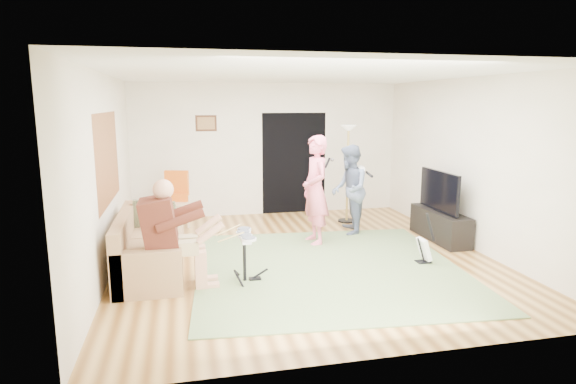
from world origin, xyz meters
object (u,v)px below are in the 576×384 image
(sofa, at_px, (145,253))
(singer, at_px, (315,190))
(tv_cabinet, at_px, (440,225))
(television, at_px, (439,191))
(guitar_spare, at_px, (424,249))
(torchiere_lamp, at_px, (348,156))
(guitarist, at_px, (349,190))
(dining_chair, at_px, (174,209))
(drum_kit, at_px, (245,260))

(sofa, relative_size, singer, 1.13)
(tv_cabinet, distance_m, television, 0.60)
(guitar_spare, relative_size, television, 0.65)
(torchiere_lamp, relative_size, tv_cabinet, 1.34)
(singer, bearing_deg, guitarist, 115.58)
(dining_chair, bearing_deg, television, -3.48)
(guitar_spare, distance_m, television, 1.48)
(sofa, relative_size, guitar_spare, 2.71)
(guitar_spare, xyz_separation_m, torchiere_lamp, (-0.27, 2.62, 1.08))
(drum_kit, relative_size, dining_chair, 0.62)
(sofa, distance_m, dining_chair, 2.24)
(guitarist, xyz_separation_m, tv_cabinet, (1.38, -0.73, -0.54))
(drum_kit, xyz_separation_m, guitar_spare, (2.64, 0.16, -0.08))
(guitarist, bearing_deg, guitar_spare, 30.15)
(sofa, height_order, television, television)
(dining_chair, relative_size, tv_cabinet, 0.77)
(dining_chair, distance_m, tv_cabinet, 4.71)
(singer, height_order, torchiere_lamp, torchiere_lamp)
(drum_kit, height_order, dining_chair, dining_chair)
(tv_cabinet, relative_size, television, 1.21)
(sofa, bearing_deg, singer, 17.72)
(guitarist, distance_m, tv_cabinet, 1.65)
(torchiere_lamp, height_order, television, torchiere_lamp)
(dining_chair, relative_size, television, 0.93)
(sofa, height_order, drum_kit, sofa)
(sofa, xyz_separation_m, drum_kit, (1.29, -0.65, 0.02))
(guitarist, relative_size, dining_chair, 1.47)
(drum_kit, distance_m, singer, 2.12)
(torchiere_lamp, bearing_deg, tv_cabinet, -53.93)
(guitarist, distance_m, guitar_spare, 1.96)
(sofa, bearing_deg, guitarist, 21.01)
(tv_cabinet, xyz_separation_m, television, (-0.05, 0.00, 0.60))
(guitarist, xyz_separation_m, television, (1.33, -0.73, 0.06))
(torchiere_lamp, height_order, tv_cabinet, torchiere_lamp)
(dining_chair, bearing_deg, tv_cabinet, -3.27)
(guitar_spare, height_order, dining_chair, dining_chair)
(drum_kit, bearing_deg, singer, 47.62)
(tv_cabinet, bearing_deg, sofa, -173.10)
(tv_cabinet, height_order, television, television)
(torchiere_lamp, relative_size, dining_chair, 1.75)
(guitarist, bearing_deg, torchiere_lamp, 176.88)
(singer, distance_m, torchiere_lamp, 1.67)
(sofa, height_order, torchiere_lamp, torchiere_lamp)
(sofa, distance_m, guitarist, 3.69)
(guitar_spare, bearing_deg, tv_cabinet, 51.29)
(torchiere_lamp, distance_m, dining_chair, 3.41)
(guitarist, relative_size, tv_cabinet, 1.13)
(sofa, bearing_deg, tv_cabinet, 6.90)
(torchiere_lamp, bearing_deg, sofa, -149.86)
(singer, relative_size, torchiere_lamp, 0.95)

